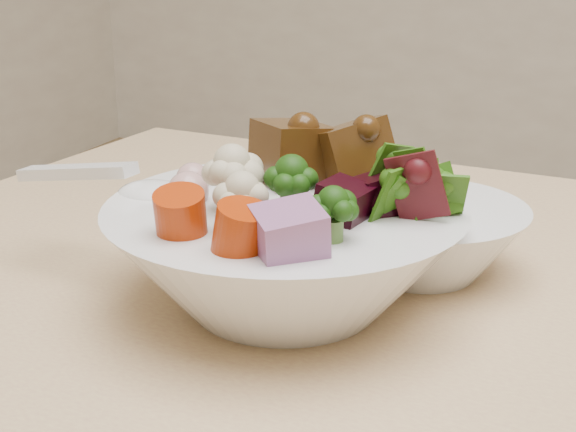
# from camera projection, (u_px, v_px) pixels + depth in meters

# --- Properties ---
(food_bowl) EXTENTS (0.25, 0.25, 0.14)m
(food_bowl) POSITION_uv_depth(u_px,v_px,m) (289.00, 248.00, 0.56)
(food_bowl) COLOR white
(food_bowl) RESTS_ON dining_table
(soup_spoon) EXTENTS (0.16, 0.05, 0.03)m
(soup_spoon) POSITION_uv_depth(u_px,v_px,m) (133.00, 189.00, 0.59)
(soup_spoon) COLOR white
(soup_spoon) RESTS_ON food_bowl
(side_bowl) EXTENTS (0.16, 0.16, 0.05)m
(side_bowl) POSITION_uv_depth(u_px,v_px,m) (421.00, 239.00, 0.62)
(side_bowl) COLOR white
(side_bowl) RESTS_ON dining_table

